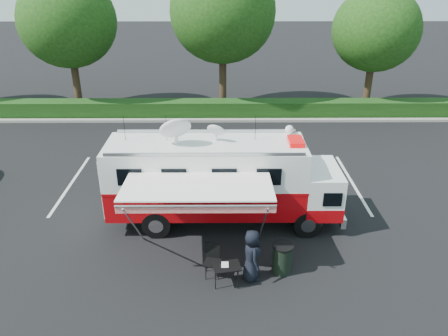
{
  "coord_description": "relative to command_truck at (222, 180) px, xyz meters",
  "views": [
    {
      "loc": [
        -0.08,
        -13.54,
        8.52
      ],
      "look_at": [
        0.0,
        0.5,
        1.9
      ],
      "focal_mm": 35.0,
      "sensor_mm": 36.0,
      "label": 1
    }
  ],
  "objects": [
    {
      "name": "folding_chair",
      "position": [
        -0.3,
        -2.93,
        -1.08
      ],
      "size": [
        0.57,
        0.6,
        1.0
      ],
      "color": "black",
      "rests_on": "ground_plane"
    },
    {
      "name": "awning",
      "position": [
        -0.73,
        -2.32,
        0.83
      ],
      "size": [
        4.43,
        2.31,
        2.68
      ],
      "color": "white",
      "rests_on": "ground_plane"
    },
    {
      "name": "person",
      "position": [
        0.85,
        -3.17,
        -1.67
      ],
      "size": [
        0.68,
        0.9,
        1.64
      ],
      "primitive_type": "imported",
      "rotation": [
        0.0,
        0.0,
        1.78
      ],
      "color": "black",
      "rests_on": "ground_plane"
    },
    {
      "name": "trash_bin",
      "position": [
        1.8,
        -2.86,
        -1.19
      ],
      "size": [
        0.64,
        0.64,
        0.95
      ],
      "color": "black",
      "rests_on": "ground_plane"
    },
    {
      "name": "back_border",
      "position": [
        1.21,
        12.9,
        3.34
      ],
      "size": [
        60.0,
        6.14,
        8.87
      ],
      "color": "#9E998E",
      "rests_on": "ground_plane"
    },
    {
      "name": "stall_lines",
      "position": [
        -0.43,
        3.0,
        -1.66
      ],
      "size": [
        24.12,
        5.5,
        0.01
      ],
      "color": "silver",
      "rests_on": "ground_plane"
    },
    {
      "name": "ground_plane",
      "position": [
        0.07,
        0.0,
        -1.67
      ],
      "size": [
        120.0,
        120.0,
        0.0
      ],
      "primitive_type": "plane",
      "color": "black",
      "rests_on": "ground"
    },
    {
      "name": "folding_table",
      "position": [
        0.12,
        -3.45,
        -1.05
      ],
      "size": [
        0.88,
        0.7,
        0.67
      ],
      "color": "black",
      "rests_on": "ground_plane"
    },
    {
      "name": "command_truck",
      "position": [
        0.0,
        0.0,
        0.0
      ],
      "size": [
        8.11,
        2.23,
        3.9
      ],
      "color": "black",
      "rests_on": "ground_plane"
    }
  ]
}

